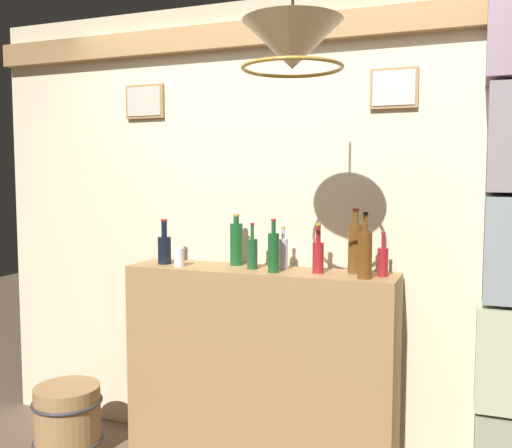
{
  "coord_description": "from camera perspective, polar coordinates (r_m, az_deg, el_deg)",
  "views": [
    {
      "loc": [
        1.08,
        -2.02,
        1.61
      ],
      "look_at": [
        0.0,
        0.8,
        1.36
      ],
      "focal_mm": 40.22,
      "sensor_mm": 36.0,
      "label": 1
    }
  ],
  "objects": [
    {
      "name": "liquor_bottle_sherry",
      "position": [
        3.01,
        9.87,
        -2.32
      ],
      "size": [
        0.08,
        0.08,
        0.34
      ],
      "color": "brown",
      "rests_on": "bar_shelf_unit"
    },
    {
      "name": "liquor_bottle_port",
      "position": [
        3.1,
        2.72,
        -2.88
      ],
      "size": [
        0.05,
        0.05,
        0.23
      ],
      "color": "silver",
      "rests_on": "bar_shelf_unit"
    },
    {
      "name": "pendant_lamp",
      "position": [
        2.38,
        3.65,
        17.19
      ],
      "size": [
        0.41,
        0.41,
        0.53
      ],
      "color": "beige"
    },
    {
      "name": "liquor_bottle_amaro",
      "position": [
        2.86,
        10.78,
        -2.94
      ],
      "size": [
        0.07,
        0.07,
        0.33
      ],
      "color": "brown",
      "rests_on": "bar_shelf_unit"
    },
    {
      "name": "glass_tumbler_rocks",
      "position": [
        3.23,
        -7.66,
        -3.29
      ],
      "size": [
        0.06,
        0.06,
        0.1
      ],
      "color": "silver",
      "rests_on": "bar_shelf_unit"
    },
    {
      "name": "liquor_bottle_gin",
      "position": [
        2.95,
        12.5,
        -3.6
      ],
      "size": [
        0.05,
        0.05,
        0.22
      ],
      "color": "maroon",
      "rests_on": "bar_shelf_unit"
    },
    {
      "name": "liquor_bottle_whiskey",
      "position": [
        3.0,
        6.19,
        -3.09
      ],
      "size": [
        0.06,
        0.06,
        0.26
      ],
      "color": "maroon",
      "rests_on": "bar_shelf_unit"
    },
    {
      "name": "liquor_bottle_bourbon",
      "position": [
        3.24,
        -1.97,
        -1.92
      ],
      "size": [
        0.07,
        0.07,
        0.29
      ],
      "color": "#174D22",
      "rests_on": "bar_shelf_unit"
    },
    {
      "name": "panelled_rear_partition",
      "position": [
        3.31,
        1.82,
        0.65
      ],
      "size": [
        3.74,
        0.15,
        2.6
      ],
      "color": "beige",
      "rests_on": "ground"
    },
    {
      "name": "wooden_barrel",
      "position": [
        3.66,
        -18.22,
        -18.1
      ],
      "size": [
        0.4,
        0.4,
        0.41
      ],
      "color": "#9E7547",
      "rests_on": "ground"
    },
    {
      "name": "liquor_bottle_rye",
      "position": [
        3.33,
        -9.09,
        -2.36
      ],
      "size": [
        0.08,
        0.08,
        0.26
      ],
      "color": "black",
      "rests_on": "bar_shelf_unit"
    },
    {
      "name": "bar_shelf_unit",
      "position": [
        3.25,
        0.33,
        -14.22
      ],
      "size": [
        1.48,
        0.34,
        1.11
      ],
      "primitive_type": "cube",
      "color": "#9E7547",
      "rests_on": "ground"
    },
    {
      "name": "liquor_bottle_scotch",
      "position": [
        3.11,
        -0.37,
        -2.86
      ],
      "size": [
        0.06,
        0.06,
        0.25
      ],
      "color": "#1B4A26",
      "rests_on": "bar_shelf_unit"
    },
    {
      "name": "liquor_bottle_mezcal",
      "position": [
        3.0,
        1.75,
        -2.73
      ],
      "size": [
        0.06,
        0.06,
        0.28
      ],
      "color": "#174E20",
      "rests_on": "bar_shelf_unit"
    }
  ]
}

